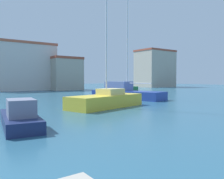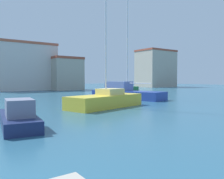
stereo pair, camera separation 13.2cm
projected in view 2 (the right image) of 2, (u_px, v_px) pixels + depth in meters
water at (85, 98)px, 27.89m from camera, size 160.00×160.00×0.00m
sailboat_blue_far_right at (125, 93)px, 27.02m from camera, size 4.74×9.36×12.78m
motorboat_green_outer_mooring at (128, 88)px, 47.54m from camera, size 4.11×6.95×1.47m
motorboat_navy_near_pier at (19, 117)px, 11.10m from camera, size 2.22×5.31×1.37m
sailboat_yellow_inner_mooring at (106, 100)px, 18.74m from camera, size 7.39×4.16×9.82m
warehouse_block at (20, 67)px, 47.30m from camera, size 13.50×7.57×9.68m
yacht_club at (64, 74)px, 49.79m from camera, size 6.31×7.57×6.93m
waterfront_apartments at (156, 69)px, 68.05m from camera, size 10.55×7.52×10.80m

